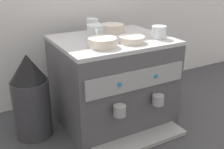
% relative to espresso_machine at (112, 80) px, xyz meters
% --- Properties ---
extents(ground_plane, '(4.00, 4.00, 0.00)m').
position_rel_espresso_machine_xyz_m(ground_plane, '(0.00, 0.00, -0.22)').
color(ground_plane, '#38383D').
extents(tiled_backsplash_wall, '(2.80, 0.03, 0.94)m').
position_rel_espresso_machine_xyz_m(tiled_backsplash_wall, '(0.00, 0.37, 0.25)').
color(tiled_backsplash_wall, silver).
rests_on(tiled_backsplash_wall, ground_plane).
extents(espresso_machine, '(0.56, 0.57, 0.45)m').
position_rel_espresso_machine_xyz_m(espresso_machine, '(0.00, 0.00, 0.00)').
color(espresso_machine, '#4C4C51').
rests_on(espresso_machine, ground_plane).
extents(ceramic_cup_0, '(0.07, 0.10, 0.06)m').
position_rel_espresso_machine_xyz_m(ceramic_cup_0, '(0.20, -0.10, 0.26)').
color(ceramic_cup_0, silver).
rests_on(ceramic_cup_0, espresso_machine).
extents(ceramic_cup_1, '(0.08, 0.12, 0.07)m').
position_rel_espresso_machine_xyz_m(ceramic_cup_1, '(-0.08, 0.02, 0.26)').
color(ceramic_cup_1, silver).
rests_on(ceramic_cup_1, espresso_machine).
extents(ceramic_cup_2, '(0.06, 0.10, 0.08)m').
position_rel_espresso_machine_xyz_m(ceramic_cup_2, '(-0.04, 0.15, 0.26)').
color(ceramic_cup_2, silver).
rests_on(ceramic_cup_2, espresso_machine).
extents(ceramic_bowl_0, '(0.12, 0.12, 0.03)m').
position_rel_espresso_machine_xyz_m(ceramic_bowl_0, '(0.04, -0.11, 0.24)').
color(ceramic_bowl_0, beige).
rests_on(ceramic_bowl_0, espresso_machine).
extents(ceramic_bowl_1, '(0.13, 0.13, 0.04)m').
position_rel_espresso_machine_xyz_m(ceramic_bowl_1, '(-0.11, -0.11, 0.25)').
color(ceramic_bowl_1, beige).
rests_on(ceramic_bowl_1, espresso_machine).
extents(ceramic_bowl_2, '(0.13, 0.13, 0.04)m').
position_rel_espresso_machine_xyz_m(ceramic_bowl_2, '(0.06, 0.12, 0.25)').
color(ceramic_bowl_2, beige).
rests_on(ceramic_bowl_2, espresso_machine).
extents(coffee_grinder, '(0.18, 0.18, 0.42)m').
position_rel_espresso_machine_xyz_m(coffee_grinder, '(-0.42, 0.05, -0.02)').
color(coffee_grinder, '#333338').
rests_on(coffee_grinder, ground_plane).
extents(milk_pitcher, '(0.10, 0.10, 0.14)m').
position_rel_espresso_machine_xyz_m(milk_pitcher, '(0.42, 0.00, -0.15)').
color(milk_pitcher, '#B7B7BC').
rests_on(milk_pitcher, ground_plane).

